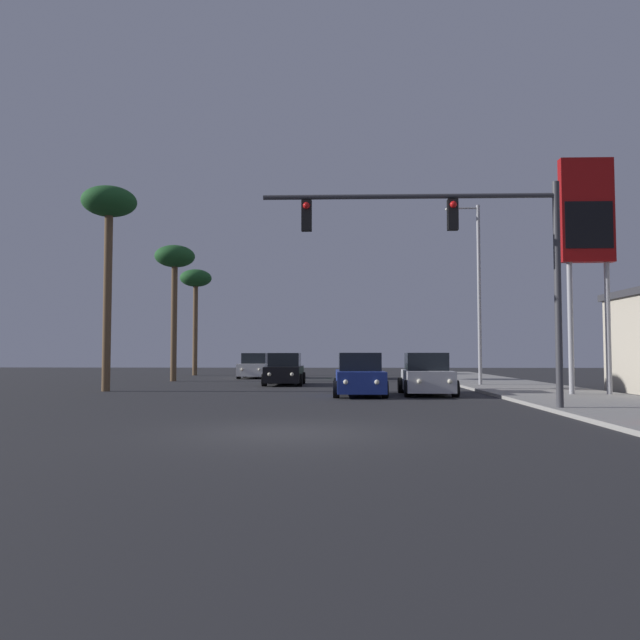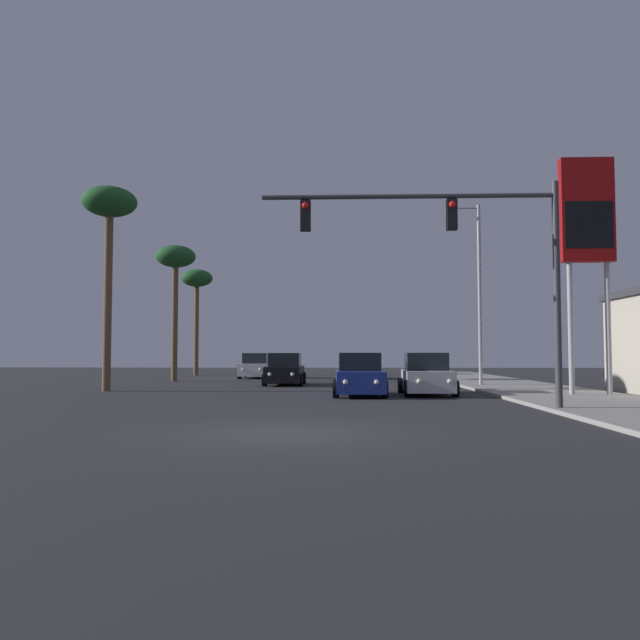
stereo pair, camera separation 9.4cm
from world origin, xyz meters
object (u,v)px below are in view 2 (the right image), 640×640
Objects in this scene: palm_tree_far at (197,284)px; car_white at (256,367)px; car_silver at (426,376)px; car_green at (355,367)px; street_lamp at (477,284)px; gas_station_sign at (587,223)px; palm_tree_near at (109,213)px; car_blue at (359,376)px; traffic_light_mast at (467,245)px; palm_tree_mid at (176,263)px; car_black at (285,370)px.

car_white is at bearing -44.34° from palm_tree_far.
car_green is at bearing -78.79° from car_silver.
street_lamp is 1.00× the size of gas_station_sign.
palm_tree_near is (-19.69, 3.21, 1.26)m from gas_station_sign.
palm_tree_far is (-20.44, 23.21, 0.38)m from gas_station_sign.
palm_tree_near is at bearing 74.12° from car_white.
car_blue is 10.02m from street_lamp.
traffic_light_mast is at bearing 96.53° from car_green.
palm_tree_mid reaches higher than car_silver.
street_lamp reaches higher than car_white.
palm_tree_near is at bearing 51.12° from car_green.
traffic_light_mast is (6.62, -14.78, 4.03)m from car_black.
car_green is at bearing 96.84° from traffic_light_mast.
car_green and car_blue have the same top height.
palm_tree_far is at bearing -54.34° from car_silver.
car_black is at bearing -60.49° from palm_tree_far.
palm_tree_far reaches higher than car_black.
car_white is at bearing 130.02° from gas_station_sign.
palm_tree_far is at bearing 92.16° from palm_tree_near.
car_green and car_white have the same top height.
car_green is 19.31m from palm_tree_near.
car_black is at bearing 114.14° from traffic_light_mast.
street_lamp is at bearing -19.11° from palm_tree_mid.
car_white is (-9.16, 16.69, 0.00)m from car_silver.
car_silver is at bearing -119.07° from street_lamp.
traffic_light_mast is 1.06× the size of palm_tree_far.
car_silver is at bearing 167.38° from gas_station_sign.
palm_tree_near is (-7.34, -5.70, 7.12)m from car_black.
car_blue is 13.34m from palm_tree_near.
street_lamp is at bearing 109.39° from gas_station_sign.
gas_station_sign is at bearing -48.63° from palm_tree_far.
car_white is at bearing -7.01° from car_green.
street_lamp is (6.07, 6.67, 4.36)m from car_blue.
car_green is 0.53× the size of palm_tree_far.
palm_tree_near is 1.11× the size of palm_tree_mid.
car_black is 0.53× the size of palm_tree_mid.
palm_tree_near is at bearing -91.66° from palm_tree_mid.
traffic_light_mast is 8.40m from gas_station_sign.
gas_station_sign is (15.13, -18.02, 5.86)m from car_white.
car_black is 16.32m from gas_station_sign.
palm_tree_near reaches higher than traffic_light_mast.
street_lamp reaches higher than palm_tree_far.
palm_tree_mid is at bearing 88.34° from palm_tree_near.
car_black is 10.79m from street_lamp.
street_lamp reaches higher than traffic_light_mast.
gas_station_sign is (8.68, -0.73, 5.86)m from car_blue.
palm_tree_mid is at bearing -50.37° from car_blue.
palm_tree_mid is at bearing -84.04° from palm_tree_far.
car_white is at bearing 48.45° from palm_tree_mid.
traffic_light_mast is 0.95× the size of palm_tree_near.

